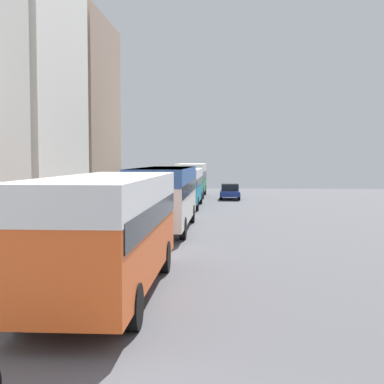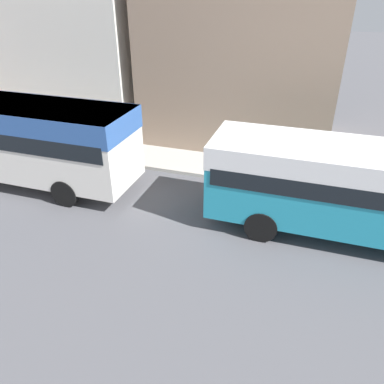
{
  "view_description": "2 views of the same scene",
  "coord_description": "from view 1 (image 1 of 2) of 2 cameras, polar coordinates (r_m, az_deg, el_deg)",
  "views": [
    {
      "loc": [
        1.41,
        -5.65,
        3.59
      ],
      "look_at": [
        -0.6,
        26.6,
        1.6
      ],
      "focal_mm": 50.0,
      "sensor_mm": 36.0,
      "label": 1
    },
    {
      "loc": [
        8.97,
        32.18,
        6.98
      ],
      "look_at": [
        -1.36,
        28.79,
        0.83
      ],
      "focal_mm": 35.0,
      "sensor_mm": 36.0,
      "label": 2
    }
  ],
  "objects": [
    {
      "name": "building_far_terrace",
      "position": [
        27.76,
        -19.44,
        9.76
      ],
      "size": [
        6.19,
        8.06,
        13.4
      ],
      "color": "silver",
      "rests_on": "ground_plane"
    },
    {
      "name": "building_end_row",
      "position": [
        36.12,
        -13.81,
        7.71
      ],
      "size": [
        6.2,
        8.61,
        12.59
      ],
      "color": "gray",
      "rests_on": "ground_plane"
    },
    {
      "name": "bus_lead",
      "position": [
        14.22,
        -8.96,
        -2.79
      ],
      "size": [
        2.63,
        9.35,
        3.14
      ],
      "color": "#EA5B23",
      "rests_on": "ground_plane"
    },
    {
      "name": "bus_following",
      "position": [
        27.06,
        -2.88,
        0.25
      ],
      "size": [
        2.59,
        10.36,
        3.16
      ],
      "color": "silver",
      "rests_on": "ground_plane"
    },
    {
      "name": "bus_third_in_line",
      "position": [
        40.0,
        -0.93,
        1.06
      ],
      "size": [
        2.58,
        9.53,
        2.87
      ],
      "color": "teal",
      "rests_on": "ground_plane"
    },
    {
      "name": "bus_rear",
      "position": [
        51.14,
        -0.08,
        1.78
      ],
      "size": [
        2.64,
        9.1,
        3.15
      ],
      "color": "#2D8447",
      "rests_on": "ground_plane"
    },
    {
      "name": "car_crossing",
      "position": [
        48.06,
        4.07,
        0.11
      ],
      "size": [
        1.8,
        4.15,
        1.4
      ],
      "rotation": [
        0.0,
        0.0,
        3.14
      ],
      "color": "navy",
      "rests_on": "ground_plane"
    },
    {
      "name": "pedestrian_near_curb",
      "position": [
        41.41,
        -6.57,
        0.0
      ],
      "size": [
        0.39,
        0.39,
        1.79
      ],
      "color": "#232838",
      "rests_on": "sidewalk"
    },
    {
      "name": "pedestrian_walking_away",
      "position": [
        52.39,
        -4.11,
        0.63
      ],
      "size": [
        0.36,
        0.36,
        1.59
      ],
      "color": "#232838",
      "rests_on": "sidewalk"
    }
  ]
}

